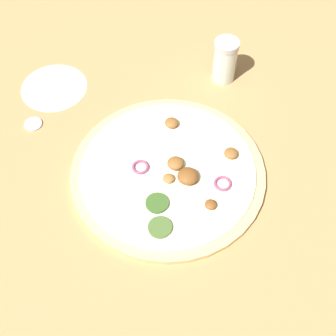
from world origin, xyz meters
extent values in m
plane|color=tan|center=(0.00, 0.00, 0.00)|extent=(3.00, 3.00, 0.00)
cylinder|color=#D6B77A|center=(0.00, 0.00, 0.01)|extent=(0.37, 0.37, 0.01)
cylinder|color=#EFE5C1|center=(0.00, 0.00, 0.01)|extent=(0.34, 0.34, 0.00)
ellipsoid|color=#996633|center=(-0.02, -0.01, 0.02)|extent=(0.02, 0.02, 0.01)
torus|color=#934266|center=(0.01, -0.11, 0.02)|extent=(0.03, 0.03, 0.01)
torus|color=#934266|center=(-0.02, 0.05, 0.02)|extent=(0.03, 0.03, 0.01)
ellipsoid|color=brown|center=(0.11, 0.04, 0.02)|extent=(0.03, 0.03, 0.01)
ellipsoid|color=brown|center=(-0.04, -0.10, 0.02)|extent=(0.02, 0.02, 0.01)
cylinder|color=#385B23|center=(-0.08, -0.01, 0.02)|extent=(0.04, 0.04, 0.01)
ellipsoid|color=brown|center=(-0.01, -0.04, 0.02)|extent=(0.04, 0.04, 0.02)
ellipsoid|color=brown|center=(0.01, -0.01, 0.02)|extent=(0.03, 0.03, 0.02)
ellipsoid|color=brown|center=(0.08, -0.10, 0.02)|extent=(0.03, 0.03, 0.01)
cylinder|color=#47662D|center=(-0.12, -0.04, 0.02)|extent=(0.04, 0.04, 0.01)
cylinder|color=silver|center=(0.29, -0.01, 0.04)|extent=(0.05, 0.05, 0.09)
cylinder|color=#B2B2B7|center=(0.29, -0.01, 0.10)|extent=(0.05, 0.05, 0.01)
cylinder|color=#B2B2B7|center=(0.01, 0.31, 0.00)|extent=(0.04, 0.04, 0.01)
cylinder|color=white|center=(0.12, 0.32, 0.00)|extent=(0.15, 0.15, 0.00)
camera|label=1|loc=(-0.47, -0.20, 0.75)|focal=50.00mm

